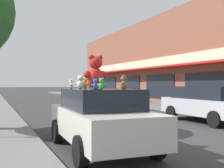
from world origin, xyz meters
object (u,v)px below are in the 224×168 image
Objects in this scene: plush_art_car at (100,118)px; teddy_bear_brown at (124,82)px; teddy_bear_white at (71,84)px; teddy_bear_giant at (96,72)px; parked_car_far_center at (207,103)px; teddy_bear_green at (101,84)px; teddy_bear_orange at (85,84)px; teddy_bear_blue at (95,84)px; teddy_bear_cream at (81,82)px.

teddy_bear_brown is at bearing -56.68° from plush_art_car.
teddy_bear_white is at bearing -102.00° from teddy_bear_brown.
parked_car_far_center is (6.01, 2.52, -1.11)m from teddy_bear_giant.
teddy_bear_green is 1.12m from teddy_bear_orange.
teddy_bear_orange is at bearing 52.64° from teddy_bear_white.
teddy_bear_white is at bearing -75.57° from teddy_bear_orange.
teddy_bear_giant reaches higher than parked_car_far_center.
parked_car_far_center is at bearing 27.62° from plush_art_car.
plush_art_car is 0.95× the size of parked_car_far_center.
plush_art_car is 6.67m from parked_car_far_center.
teddy_bear_green is at bearing 99.19° from teddy_bear_blue.
teddy_bear_brown is 1.23× the size of teddy_bear_orange.
teddy_bear_orange reaches higher than teddy_bear_white.
teddy_bear_brown reaches higher than parked_car_far_center.
teddy_bear_brown reaches higher than teddy_bear_green.
teddy_bear_orange reaches higher than plush_art_car.
teddy_bear_green is at bearing -107.90° from plush_art_car.
teddy_bear_giant is at bearing -69.44° from teddy_bear_green.
parked_car_far_center is (6.02, 2.89, 0.03)m from plush_art_car.
teddy_bear_brown is at bearing 121.92° from teddy_bear_orange.
teddy_bear_green is (0.23, -1.61, 0.01)m from teddy_bear_white.
teddy_bear_giant is 3.24× the size of teddy_bear_orange.
teddy_bear_green is 0.77× the size of teddy_bear_brown.
teddy_bear_blue is (0.29, -1.06, 0.00)m from teddy_bear_white.
teddy_bear_blue is 0.57m from teddy_bear_orange.
plush_art_car is at bearing -109.64° from teddy_bear_blue.
teddy_bear_giant is at bearing -157.27° from parked_car_far_center.
teddy_bear_green is 0.56m from teddy_bear_blue.
teddy_bear_green is 0.95× the size of teddy_bear_orange.
teddy_bear_giant is 0.20× the size of parked_car_far_center.
teddy_bear_giant is 2.64× the size of teddy_bear_brown.
parked_car_far_center is (6.29, 3.28, -0.81)m from teddy_bear_blue.
teddy_bear_giant is at bearing -109.75° from teddy_bear_cream.
teddy_bear_brown is (0.35, -0.96, -0.27)m from teddy_bear_giant.
teddy_bear_brown reaches higher than teddy_bear_white.
teddy_bear_green is at bearing -21.38° from teddy_bear_brown.
plush_art_car is at bearing -107.19° from teddy_bear_brown.
teddy_bear_green reaches higher than parked_car_far_center.
teddy_bear_giant reaches higher than teddy_bear_orange.
teddy_bear_green is (-0.34, -0.95, 0.84)m from plush_art_car.
plush_art_car is 0.97m from teddy_bear_blue.
teddy_bear_white reaches higher than plush_art_car.
parked_car_far_center is at bearing -167.47° from teddy_bear_orange.
teddy_bear_white is 0.89× the size of teddy_bear_orange.
teddy_bear_cream reaches higher than parked_car_far_center.
teddy_bear_cream is at bearing -156.36° from parked_car_far_center.
parked_car_far_center is (6.58, 2.23, -0.80)m from teddy_bear_white.
teddy_bear_brown is at bearing -179.10° from teddy_bear_cream.
teddy_bear_white is 1.63m from teddy_bear_green.
teddy_bear_giant reaches higher than teddy_bear_white.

